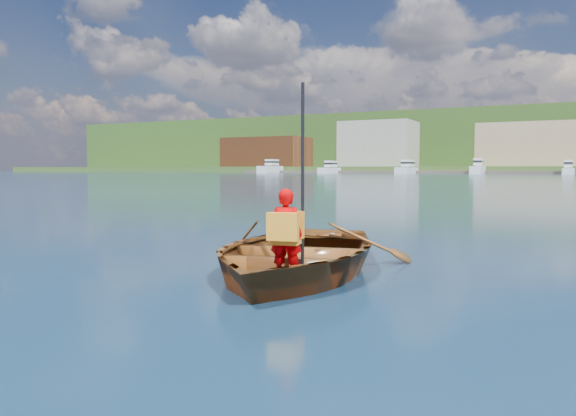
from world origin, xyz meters
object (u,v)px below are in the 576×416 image
(marina_yachts, at_px, (528,168))
(rowboat, at_px, (294,253))
(dock, at_px, (519,172))
(child_paddler, at_px, (286,232))

(marina_yachts, bearing_deg, rowboat, -87.98)
(dock, bearing_deg, rowboat, -87.12)
(dock, relative_size, marina_yachts, 1.14)
(rowboat, bearing_deg, dock, 92.88)
(rowboat, distance_m, dock, 148.08)
(rowboat, height_order, dock, dock)
(child_paddler, relative_size, marina_yachts, 0.02)
(rowboat, distance_m, marina_yachts, 143.28)
(rowboat, height_order, marina_yachts, marina_yachts)
(rowboat, distance_m, child_paddler, 0.98)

